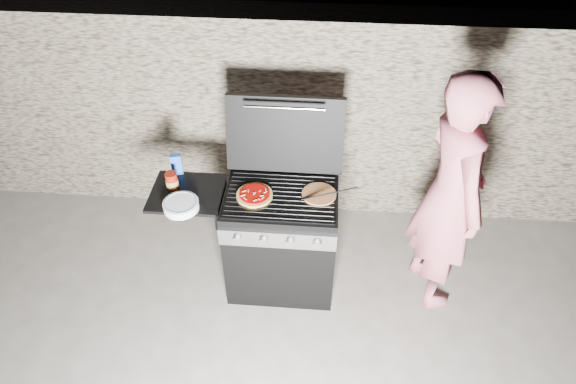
# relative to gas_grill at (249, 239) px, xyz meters

# --- Properties ---
(ground) EXTENTS (50.00, 50.00, 0.00)m
(ground) POSITION_rel_gas_grill_xyz_m (0.25, 0.00, -0.46)
(ground) COLOR #57504B
(stone_wall) EXTENTS (8.00, 0.35, 1.80)m
(stone_wall) POSITION_rel_gas_grill_xyz_m (0.25, 1.05, 0.44)
(stone_wall) COLOR gray
(stone_wall) RESTS_ON ground
(gas_grill) EXTENTS (1.34, 0.79, 0.91)m
(gas_grill) POSITION_rel_gas_grill_xyz_m (0.00, 0.00, 0.00)
(gas_grill) COLOR black
(gas_grill) RESTS_ON ground
(pizza_topped) EXTENTS (0.30, 0.30, 0.03)m
(pizza_topped) POSITION_rel_gas_grill_xyz_m (0.07, -0.02, 0.47)
(pizza_topped) COLOR tan
(pizza_topped) RESTS_ON gas_grill
(pizza_plain) EXTENTS (0.30, 0.30, 0.01)m
(pizza_plain) POSITION_rel_gas_grill_xyz_m (0.51, 0.03, 0.46)
(pizza_plain) COLOR #DC9A53
(pizza_plain) RESTS_ON gas_grill
(sauce_jar) EXTENTS (0.11, 0.11, 0.13)m
(sauce_jar) POSITION_rel_gas_grill_xyz_m (-0.52, 0.03, 0.51)
(sauce_jar) COLOR maroon
(sauce_jar) RESTS_ON gas_grill
(blue_carton) EXTENTS (0.09, 0.06, 0.17)m
(blue_carton) POSITION_rel_gas_grill_xyz_m (-0.53, 0.20, 0.53)
(blue_carton) COLOR blue
(blue_carton) RESTS_ON gas_grill
(plate_stack) EXTENTS (0.28, 0.28, 0.06)m
(plate_stack) POSITION_rel_gas_grill_xyz_m (-0.41, -0.17, 0.47)
(plate_stack) COLOR white
(plate_stack) RESTS_ON gas_grill
(person) EXTENTS (0.62, 0.78, 1.90)m
(person) POSITION_rel_gas_grill_xyz_m (1.41, 0.05, 0.49)
(person) COLOR #B85A69
(person) RESTS_ON ground
(tongs) EXTENTS (0.38, 0.09, 0.08)m
(tongs) POSITION_rel_gas_grill_xyz_m (0.58, 0.00, 0.50)
(tongs) COLOR black
(tongs) RESTS_ON gas_grill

